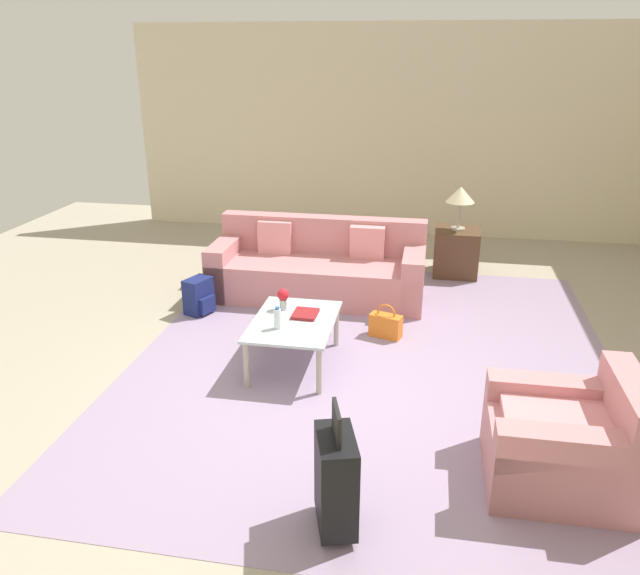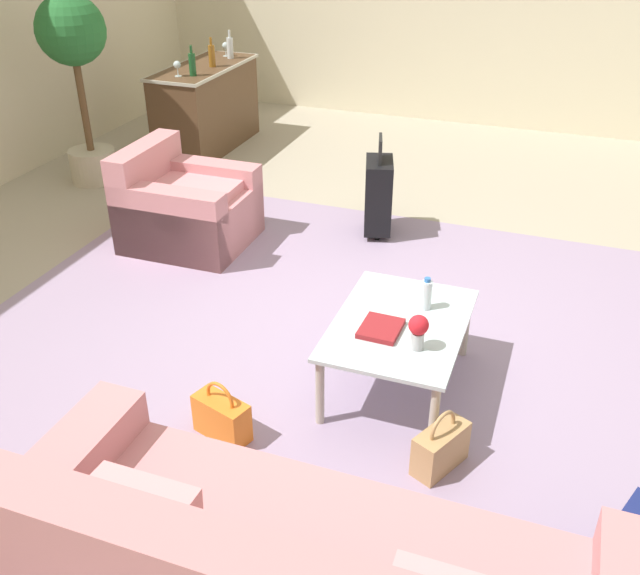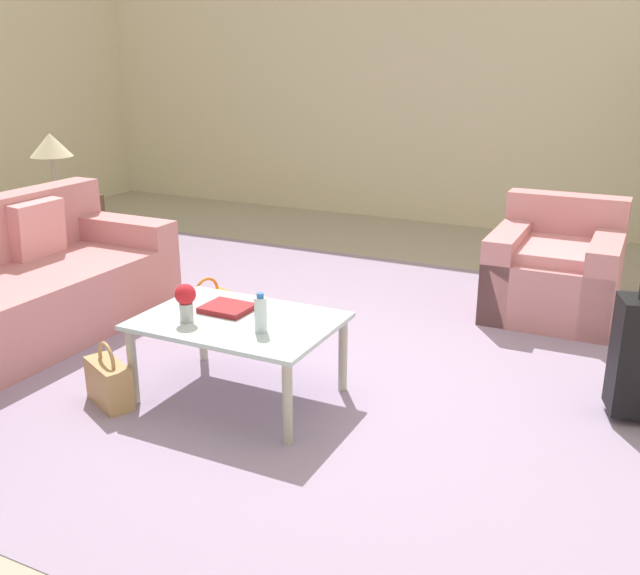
{
  "view_description": "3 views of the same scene",
  "coord_description": "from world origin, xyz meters",
  "px_view_note": "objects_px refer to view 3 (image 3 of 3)",
  "views": [
    {
      "loc": [
        4.6,
        0.65,
        2.75
      ],
      "look_at": [
        0.09,
        -0.17,
        0.98
      ],
      "focal_mm": 35.0,
      "sensor_mm": 36.0,
      "label": 1
    },
    {
      "loc": [
        -3.76,
        -1.25,
        2.66
      ],
      "look_at": [
        -0.75,
        -0.14,
        0.8
      ],
      "focal_mm": 40.0,
      "sensor_mm": 36.0,
      "label": 2
    },
    {
      "loc": [
        1.54,
        -3.46,
        1.79
      ],
      "look_at": [
        0.0,
        -0.34,
        0.64
      ],
      "focal_mm": 40.0,
      "sensor_mm": 36.0,
      "label": 3
    }
  ],
  "objects_px": {
    "table_lamp": "(51,147)",
    "handbag_orange": "(208,310)",
    "armchair": "(556,273)",
    "coffee_table_book": "(227,308)",
    "flower_vase": "(186,299)",
    "handbag_tan": "(109,382)",
    "side_table": "(61,231)",
    "coffee_table": "(239,329)",
    "water_bottle": "(261,314)"
  },
  "relations": [
    {
      "from": "table_lamp",
      "to": "handbag_orange",
      "type": "xyz_separation_m",
      "value": [
        2.05,
        -0.72,
        -0.9
      ]
    },
    {
      "from": "armchair",
      "to": "handbag_orange",
      "type": "relative_size",
      "value": 2.67
    },
    {
      "from": "coffee_table_book",
      "to": "flower_vase",
      "type": "relative_size",
      "value": 1.24
    },
    {
      "from": "handbag_tan",
      "to": "coffee_table_book",
      "type": "bearing_deg",
      "value": 45.24
    },
    {
      "from": "coffee_table_book",
      "to": "flower_vase",
      "type": "bearing_deg",
      "value": -112.06
    },
    {
      "from": "armchair",
      "to": "side_table",
      "type": "distance_m",
      "value": 4.15
    },
    {
      "from": "coffee_table",
      "to": "coffee_table_book",
      "type": "relative_size",
      "value": 4.05
    },
    {
      "from": "armchair",
      "to": "handbag_tan",
      "type": "height_order",
      "value": "armchair"
    },
    {
      "from": "handbag_orange",
      "to": "side_table",
      "type": "bearing_deg",
      "value": 160.55
    },
    {
      "from": "handbag_orange",
      "to": "coffee_table",
      "type": "bearing_deg",
      "value": -45.95
    },
    {
      "from": "coffee_table",
      "to": "handbag_orange",
      "type": "relative_size",
      "value": 2.88
    },
    {
      "from": "water_bottle",
      "to": "side_table",
      "type": "bearing_deg",
      "value": 151.93
    },
    {
      "from": "coffee_table_book",
      "to": "table_lamp",
      "type": "bearing_deg",
      "value": 153.52
    },
    {
      "from": "coffee_table",
      "to": "side_table",
      "type": "height_order",
      "value": "side_table"
    },
    {
      "from": "coffee_table",
      "to": "armchair",
      "type": "bearing_deg",
      "value": 59.04
    },
    {
      "from": "coffee_table",
      "to": "table_lamp",
      "type": "height_order",
      "value": "table_lamp"
    },
    {
      "from": "water_bottle",
      "to": "coffee_table_book",
      "type": "relative_size",
      "value": 0.8
    },
    {
      "from": "coffee_table",
      "to": "flower_vase",
      "type": "relative_size",
      "value": 5.03
    },
    {
      "from": "water_bottle",
      "to": "handbag_orange",
      "type": "bearing_deg",
      "value": 137.34
    },
    {
      "from": "armchair",
      "to": "side_table",
      "type": "relative_size",
      "value": 1.61
    },
    {
      "from": "handbag_tan",
      "to": "side_table",
      "type": "bearing_deg",
      "value": 139.72
    },
    {
      "from": "coffee_table",
      "to": "handbag_tan",
      "type": "bearing_deg",
      "value": -146.53
    },
    {
      "from": "side_table",
      "to": "handbag_tan",
      "type": "height_order",
      "value": "side_table"
    },
    {
      "from": "armchair",
      "to": "side_table",
      "type": "bearing_deg",
      "value": -170.78
    },
    {
      "from": "armchair",
      "to": "water_bottle",
      "type": "xyz_separation_m",
      "value": [
        -1.1,
        -2.27,
        0.26
      ]
    },
    {
      "from": "armchair",
      "to": "table_lamp",
      "type": "height_order",
      "value": "table_lamp"
    },
    {
      "from": "armchair",
      "to": "side_table",
      "type": "height_order",
      "value": "armchair"
    },
    {
      "from": "water_bottle",
      "to": "coffee_table_book",
      "type": "distance_m",
      "value": 0.38
    },
    {
      "from": "coffee_table_book",
      "to": "table_lamp",
      "type": "relative_size",
      "value": 0.47
    },
    {
      "from": "coffee_table_book",
      "to": "flower_vase",
      "type": "height_order",
      "value": "flower_vase"
    },
    {
      "from": "water_bottle",
      "to": "side_table",
      "type": "distance_m",
      "value": 3.41
    },
    {
      "from": "side_table",
      "to": "flower_vase",
      "type": "bearing_deg",
      "value": -32.6
    },
    {
      "from": "armchair",
      "to": "coffee_table_book",
      "type": "height_order",
      "value": "armchair"
    },
    {
      "from": "side_table",
      "to": "coffee_table_book",
      "type": "bearing_deg",
      "value": -27.92
    },
    {
      "from": "handbag_orange",
      "to": "handbag_tan",
      "type": "height_order",
      "value": "same"
    },
    {
      "from": "armchair",
      "to": "table_lamp",
      "type": "xyz_separation_m",
      "value": [
        -4.1,
        -0.67,
        0.74
      ]
    },
    {
      "from": "armchair",
      "to": "water_bottle",
      "type": "distance_m",
      "value": 2.53
    },
    {
      "from": "water_bottle",
      "to": "table_lamp",
      "type": "distance_m",
      "value": 3.43
    },
    {
      "from": "coffee_table",
      "to": "water_bottle",
      "type": "relative_size",
      "value": 5.06
    },
    {
      "from": "coffee_table_book",
      "to": "handbag_tan",
      "type": "bearing_deg",
      "value": -133.32
    },
    {
      "from": "coffee_table",
      "to": "handbag_tan",
      "type": "distance_m",
      "value": 0.74
    },
    {
      "from": "coffee_table",
      "to": "handbag_tan",
      "type": "xyz_separation_m",
      "value": [
        -0.58,
        -0.38,
        -0.27
      ]
    },
    {
      "from": "armchair",
      "to": "flower_vase",
      "type": "height_order",
      "value": "armchair"
    },
    {
      "from": "flower_vase",
      "to": "handbag_orange",
      "type": "xyz_separation_m",
      "value": [
        -0.53,
        0.93,
        -0.45
      ]
    },
    {
      "from": "flower_vase",
      "to": "handbag_tan",
      "type": "height_order",
      "value": "flower_vase"
    },
    {
      "from": "table_lamp",
      "to": "flower_vase",
      "type": "bearing_deg",
      "value": -32.6
    },
    {
      "from": "coffee_table_book",
      "to": "table_lamp",
      "type": "xyz_separation_m",
      "value": [
        -2.68,
        1.42,
        0.56
      ]
    },
    {
      "from": "water_bottle",
      "to": "handbag_orange",
      "type": "height_order",
      "value": "water_bottle"
    },
    {
      "from": "coffee_table_book",
      "to": "handbag_orange",
      "type": "xyz_separation_m",
      "value": [
        -0.63,
        0.7,
        -0.34
      ]
    },
    {
      "from": "armchair",
      "to": "flower_vase",
      "type": "bearing_deg",
      "value": -123.27
    }
  ]
}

